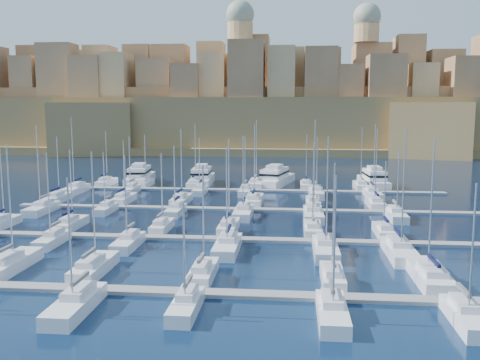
# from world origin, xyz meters

# --- Properties ---
(ground) EXTENTS (600.00, 600.00, 0.00)m
(ground) POSITION_xyz_m (0.00, 0.00, 0.00)
(ground) COLOR black
(ground) RESTS_ON ground
(pontoon_near) EXTENTS (84.00, 2.00, 0.40)m
(pontoon_near) POSITION_xyz_m (0.00, -34.00, 0.20)
(pontoon_near) COLOR slate
(pontoon_near) RESTS_ON ground
(pontoon_mid_near) EXTENTS (84.00, 2.00, 0.40)m
(pontoon_mid_near) POSITION_xyz_m (0.00, -12.00, 0.20)
(pontoon_mid_near) COLOR slate
(pontoon_mid_near) RESTS_ON ground
(pontoon_mid_far) EXTENTS (84.00, 2.00, 0.40)m
(pontoon_mid_far) POSITION_xyz_m (0.00, 10.00, 0.20)
(pontoon_mid_far) COLOR slate
(pontoon_mid_far) RESTS_ON ground
(pontoon_far) EXTENTS (84.00, 2.00, 0.40)m
(pontoon_far) POSITION_xyz_m (0.00, 32.00, 0.20)
(pontoon_far) COLOR slate
(pontoon_far) RESTS_ON ground
(sailboat_1) EXTENTS (3.05, 10.18, 14.78)m
(sailboat_1) POSITION_xyz_m (-23.40, -28.03, 0.76)
(sailboat_1) COLOR white
(sailboat_1) RESTS_ON ground
(sailboat_2) EXTENTS (2.84, 9.47, 14.13)m
(sailboat_2) POSITION_xyz_m (-13.33, -28.38, 0.75)
(sailboat_2) COLOR white
(sailboat_2) RESTS_ON ground
(sailboat_3) EXTENTS (2.45, 8.18, 12.85)m
(sailboat_3) POSITION_xyz_m (-0.71, -29.02, 0.73)
(sailboat_3) COLOR white
(sailboat_3) RESTS_ON ground
(sailboat_4) EXTENTS (2.37, 7.89, 13.23)m
(sailboat_4) POSITION_xyz_m (13.34, -29.16, 0.73)
(sailboat_4) COLOR white
(sailboat_4) RESTS_ON ground
(sailboat_5) EXTENTS (3.19, 10.64, 15.78)m
(sailboat_5) POSITION_xyz_m (23.75, -27.81, 0.77)
(sailboat_5) COLOR white
(sailboat_5) RESTS_ON ground
(sailboat_8) EXTENTS (2.82, 9.41, 12.91)m
(sailboat_8) POSITION_xyz_m (-10.83, -39.59, 0.74)
(sailboat_8) COLOR white
(sailboat_8) RESTS_ON ground
(sailboat_9) EXTENTS (2.31, 7.69, 10.66)m
(sailboat_9) POSITION_xyz_m (-0.66, -38.74, 0.70)
(sailboat_9) COLOR white
(sailboat_9) RESTS_ON ground
(sailboat_10) EXTENTS (2.59, 8.62, 13.34)m
(sailboat_10) POSITION_xyz_m (12.59, -39.20, 0.73)
(sailboat_10) COLOR white
(sailboat_10) RESTS_ON ground
(sailboat_11) EXTENTS (2.50, 8.33, 12.81)m
(sailboat_11) POSITION_xyz_m (24.09, -39.06, 0.73)
(sailboat_11) COLOR white
(sailboat_11) RESTS_ON ground
(sailboat_12) EXTENTS (2.37, 7.88, 12.83)m
(sailboat_12) POSITION_xyz_m (-36.12, -7.16, 0.73)
(sailboat_12) COLOR white
(sailboat_12) RESTS_ON ground
(sailboat_13) EXTENTS (2.50, 8.32, 12.50)m
(sailboat_13) POSITION_xyz_m (-25.06, -6.95, 0.72)
(sailboat_13) COLOR white
(sailboat_13) RESTS_ON ground
(sailboat_14) EXTENTS (2.30, 7.67, 12.08)m
(sailboat_14) POSITION_xyz_m (-10.68, -7.27, 0.72)
(sailboat_14) COLOR white
(sailboat_14) RESTS_ON ground
(sailboat_15) EXTENTS (2.64, 8.79, 14.29)m
(sailboat_15) POSITION_xyz_m (-0.53, -6.72, 0.74)
(sailboat_15) COLOR white
(sailboat_15) RESTS_ON ground
(sailboat_16) EXTENTS (2.55, 8.50, 12.93)m
(sailboat_16) POSITION_xyz_m (12.06, -6.86, 0.73)
(sailboat_16) COLOR white
(sailboat_16) RESTS_ON ground
(sailboat_17) EXTENTS (2.41, 8.03, 11.24)m
(sailboat_17) POSITION_xyz_m (22.40, -7.09, 0.71)
(sailboat_17) COLOR white
(sailboat_17) RESTS_ON ground
(sailboat_19) EXTENTS (2.31, 7.70, 13.01)m
(sailboat_19) POSITION_xyz_m (-23.60, -16.75, 0.73)
(sailboat_19) COLOR white
(sailboat_19) RESTS_ON ground
(sailboat_20) EXTENTS (2.55, 8.49, 12.78)m
(sailboat_20) POSITION_xyz_m (-12.82, -17.14, 0.73)
(sailboat_20) COLOR white
(sailboat_20) RESTS_ON ground
(sailboat_21) EXTENTS (2.98, 9.94, 13.98)m
(sailboat_21) POSITION_xyz_m (0.64, -17.85, 0.75)
(sailboat_21) COLOR white
(sailboat_21) RESTS_ON ground
(sailboat_22) EXTENTS (3.01, 10.03, 15.44)m
(sailboat_22) POSITION_xyz_m (13.28, -17.89, 0.76)
(sailboat_22) COLOR white
(sailboat_22) RESTS_ON ground
(sailboat_23) EXTENTS (3.16, 10.53, 16.32)m
(sailboat_23) POSITION_xyz_m (22.49, -18.14, 0.77)
(sailboat_23) COLOR white
(sailboat_23) RESTS_ON ground
(sailboat_24) EXTENTS (2.59, 8.64, 13.22)m
(sailboat_24) POSITION_xyz_m (-37.14, 15.21, 0.73)
(sailboat_24) COLOR white
(sailboat_24) RESTS_ON ground
(sailboat_25) EXTENTS (2.67, 8.90, 12.48)m
(sailboat_25) POSITION_xyz_m (-23.81, 15.34, 0.73)
(sailboat_25) COLOR white
(sailboat_25) RESTS_ON ground
(sailboat_26) EXTENTS (2.84, 9.47, 14.70)m
(sailboat_26) POSITION_xyz_m (-12.46, 15.62, 0.75)
(sailboat_26) COLOR white
(sailboat_26) RESTS_ON ground
(sailboat_27) EXTENTS (3.10, 10.34, 15.65)m
(sailboat_27) POSITION_xyz_m (1.71, 16.04, 0.77)
(sailboat_27) COLOR white
(sailboat_27) RESTS_ON ground
(sailboat_28) EXTENTS (2.57, 8.57, 12.36)m
(sailboat_28) POSITION_xyz_m (12.95, 15.18, 0.72)
(sailboat_28) COLOR white
(sailboat_28) RESTS_ON ground
(sailboat_29) EXTENTS (2.76, 9.19, 14.95)m
(sailboat_29) POSITION_xyz_m (24.53, 15.48, 0.75)
(sailboat_29) COLOR white
(sailboat_29) RESTS_ON ground
(sailboat_30) EXTENTS (2.88, 9.61, 15.79)m
(sailboat_30) POSITION_xyz_m (-35.23, 4.31, 0.76)
(sailboat_30) COLOR white
(sailboat_30) RESTS_ON ground
(sailboat_31) EXTENTS (2.26, 7.52, 11.19)m
(sailboat_31) POSITION_xyz_m (-23.87, 5.34, 0.71)
(sailboat_31) COLOR white
(sailboat_31) RESTS_ON ground
(sailboat_32) EXTENTS (2.50, 8.33, 12.44)m
(sailboat_32) POSITION_xyz_m (-11.22, 4.94, 0.72)
(sailboat_32) COLOR white
(sailboat_32) RESTS_ON ground
(sailboat_33) EXTENTS (2.93, 9.77, 14.21)m
(sailboat_33) POSITION_xyz_m (0.71, 4.23, 0.75)
(sailboat_33) COLOR white
(sailboat_33) RESTS_ON ground
(sailboat_34) EXTENTS (3.18, 10.60, 16.89)m
(sailboat_34) POSITION_xyz_m (12.56, 3.83, 0.78)
(sailboat_34) COLOR white
(sailboat_34) RESTS_ON ground
(sailboat_35) EXTENTS (2.67, 8.89, 12.49)m
(sailboat_35) POSITION_xyz_m (26.30, 4.67, 0.73)
(sailboat_35) COLOR white
(sailboat_35) RESTS_ON ground
(sailboat_36) EXTENTS (2.70, 9.01, 13.12)m
(sailboat_36) POSITION_xyz_m (-35.16, 37.39, 0.74)
(sailboat_36) COLOR white
(sailboat_36) RESTS_ON ground
(sailboat_37) EXTENTS (2.44, 8.14, 12.43)m
(sailboat_37) POSITION_xyz_m (-25.59, 36.97, 0.72)
(sailboat_37) COLOR white
(sailboat_37) RESTS_ON ground
(sailboat_38) EXTENTS (2.76, 9.21, 15.09)m
(sailboat_38) POSITION_xyz_m (-13.70, 37.49, 0.75)
(sailboat_38) COLOR white
(sailboat_38) RESTS_ON ground
(sailboat_39) EXTENTS (3.16, 10.53, 15.94)m
(sailboat_39) POSITION_xyz_m (0.57, 38.14, 0.77)
(sailboat_39) COLOR white
(sailboat_39) RESTS_ON ground
(sailboat_40) EXTENTS (2.60, 8.66, 12.72)m
(sailboat_40) POSITION_xyz_m (12.17, 37.22, 0.73)
(sailboat_40) COLOR white
(sailboat_40) RESTS_ON ground
(sailboat_41) EXTENTS (2.76, 9.20, 14.38)m
(sailboat_41) POSITION_xyz_m (24.60, 37.48, 0.75)
(sailboat_41) COLOR white
(sailboat_41) RESTS_ON ground
(sailboat_42) EXTENTS (3.10, 10.33, 16.77)m
(sailboat_42) POSITION_xyz_m (-38.08, 25.96, 0.78)
(sailboat_42) COLOR white
(sailboat_42) RESTS_ON ground
(sailboat_43) EXTENTS (2.36, 7.85, 12.62)m
(sailboat_43) POSITION_xyz_m (-26.00, 27.18, 0.72)
(sailboat_43) COLOR white
(sailboat_43) RESTS_ON ground
(sailboat_44) EXTENTS (2.34, 7.80, 12.40)m
(sailboat_44) POSITION_xyz_m (-10.76, 27.20, 0.72)
(sailboat_44) COLOR white
(sailboat_44) RESTS_ON ground
(sailboat_45) EXTENTS (2.46, 8.20, 12.75)m
(sailboat_45) POSITION_xyz_m (-0.98, 27.01, 0.73)
(sailboat_45) COLOR white
(sailboat_45) RESTS_ON ground
(sailboat_46) EXTENTS (2.93, 9.78, 12.81)m
(sailboat_46) POSITION_xyz_m (14.02, 26.23, 0.74)
(sailboat_46) COLOR white
(sailboat_46) RESTS_ON ground
(sailboat_47) EXTENTS (2.98, 9.92, 15.56)m
(sailboat_47) POSITION_xyz_m (25.62, 26.16, 0.76)
(sailboat_47) COLOR white
(sailboat_47) RESTS_ON ground
(motor_yacht_a) EXTENTS (6.86, 17.35, 5.25)m
(motor_yacht_a) POSITION_xyz_m (-28.19, 41.62, 1.73)
(motor_yacht_a) COLOR white
(motor_yacht_a) RESTS_ON ground
(motor_yacht_b) EXTENTS (5.59, 16.02, 5.25)m
(motor_yacht_b) POSITION_xyz_m (-12.71, 41.08, 1.73)
(motor_yacht_b) COLOR white
(motor_yacht_b) RESTS_ON ground
(motor_yacht_c) EXTENTS (9.38, 18.13, 5.25)m
(motor_yacht_c) POSITION_xyz_m (4.92, 41.86, 1.73)
(motor_yacht_c) COLOR white
(motor_yacht_c) RESTS_ON ground
(motor_yacht_d) EXTENTS (5.82, 15.70, 5.25)m
(motor_yacht_d) POSITION_xyz_m (27.95, 40.89, 1.73)
(motor_yacht_d) COLOR white
(motor_yacht_d) RESTS_ON ground
(fortified_city) EXTENTS (460.00, 108.95, 59.52)m
(fortified_city) POSITION_xyz_m (-0.19, 155.26, 14.74)
(fortified_city) COLOR brown
(fortified_city) RESTS_ON ground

